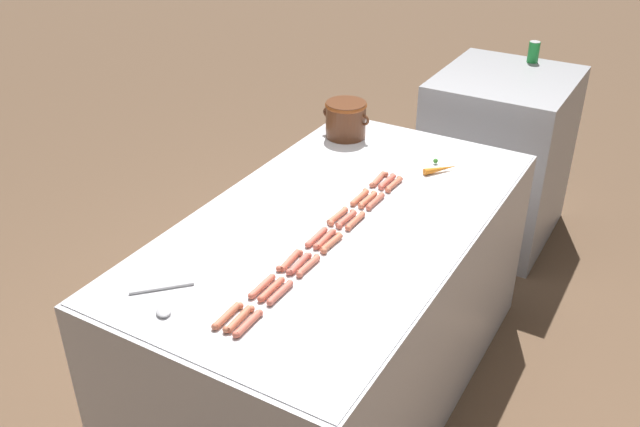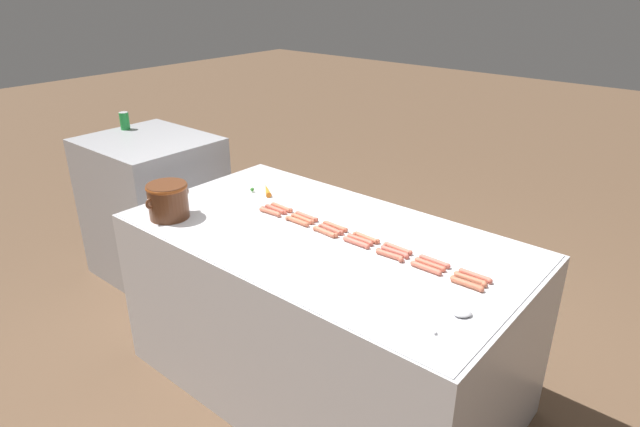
{
  "view_description": "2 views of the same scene",
  "coord_description": "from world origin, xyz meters",
  "px_view_note": "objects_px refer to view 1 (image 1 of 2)",
  "views": [
    {
      "loc": [
        1.15,
        -2.13,
        2.33
      ],
      "look_at": [
        -0.02,
        -0.11,
        0.97
      ],
      "focal_mm": 38.87,
      "sensor_mm": 36.0,
      "label": 1
    },
    {
      "loc": [
        -1.81,
        -1.51,
        2.06
      ],
      "look_at": [
        -0.03,
        -0.01,
        1.03
      ],
      "focal_mm": 30.51,
      "sensor_mm": 36.0,
      "label": 2
    }
  ],
  "objects_px": {
    "hot_dog_1": "(262,286)",
    "hot_dog_10": "(325,239)",
    "hot_dog_12": "(368,200)",
    "hot_dog_18": "(355,221)",
    "hot_dog_9": "(299,264)",
    "hot_dog_13": "(387,181)",
    "carrot": "(441,168)",
    "hot_dog_0": "(228,316)",
    "hot_dog_5": "(360,197)",
    "hot_dog_8": "(271,289)",
    "hot_dog_4": "(338,216)",
    "back_cabinet": "(497,157)",
    "hot_dog_16": "(308,266)",
    "hot_dog_19": "(375,201)",
    "serving_spoon": "(163,303)",
    "hot_dog_2": "(290,260)",
    "hot_dog_6": "(379,179)",
    "bean_pot": "(346,118)",
    "hot_dog_11": "(346,219)",
    "hot_dog_17": "(331,243)",
    "hot_dog_14": "(248,323)",
    "hot_dog_15": "(280,293)",
    "hot_dog_7": "(239,319)",
    "hot_dog_20": "(394,184)",
    "hot_dog_3": "(316,237)",
    "soda_can": "(534,52)"
  },
  "relations": [
    {
      "from": "hot_dog_15",
      "to": "hot_dog_20",
      "type": "height_order",
      "value": "same"
    },
    {
      "from": "hot_dog_3",
      "to": "hot_dog_19",
      "type": "relative_size",
      "value": 1.0
    },
    {
      "from": "hot_dog_12",
      "to": "carrot",
      "type": "relative_size",
      "value": 0.97
    },
    {
      "from": "hot_dog_4",
      "to": "hot_dog_8",
      "type": "height_order",
      "value": "same"
    },
    {
      "from": "hot_dog_9",
      "to": "hot_dog_13",
      "type": "distance_m",
      "value": 0.74
    },
    {
      "from": "hot_dog_16",
      "to": "hot_dog_19",
      "type": "height_order",
      "value": "same"
    },
    {
      "from": "hot_dog_11",
      "to": "hot_dog_14",
      "type": "relative_size",
      "value": 1.0
    },
    {
      "from": "hot_dog_1",
      "to": "hot_dog_10",
      "type": "bearing_deg",
      "value": 84.5
    },
    {
      "from": "hot_dog_2",
      "to": "hot_dog_9",
      "type": "height_order",
      "value": "same"
    },
    {
      "from": "hot_dog_1",
      "to": "hot_dog_0",
      "type": "bearing_deg",
      "value": -90.89
    },
    {
      "from": "hot_dog_13",
      "to": "bean_pot",
      "type": "relative_size",
      "value": 0.58
    },
    {
      "from": "back_cabinet",
      "to": "hot_dog_12",
      "type": "xyz_separation_m",
      "value": [
        -0.12,
        -1.54,
        0.41
      ]
    },
    {
      "from": "hot_dog_10",
      "to": "hot_dog_15",
      "type": "bearing_deg",
      "value": -84.11
    },
    {
      "from": "hot_dog_0",
      "to": "serving_spoon",
      "type": "xyz_separation_m",
      "value": [
        -0.23,
        -0.05,
        -0.0
      ]
    },
    {
      "from": "hot_dog_10",
      "to": "hot_dog_19",
      "type": "relative_size",
      "value": 1.0
    },
    {
      "from": "hot_dog_0",
      "to": "bean_pot",
      "type": "height_order",
      "value": "bean_pot"
    },
    {
      "from": "hot_dog_4",
      "to": "bean_pot",
      "type": "bearing_deg",
      "value": 116.26
    },
    {
      "from": "hot_dog_1",
      "to": "soda_can",
      "type": "relative_size",
      "value": 1.2
    },
    {
      "from": "hot_dog_1",
      "to": "hot_dog_14",
      "type": "bearing_deg",
      "value": -68.29
    },
    {
      "from": "hot_dog_5",
      "to": "hot_dog_0",
      "type": "bearing_deg",
      "value": -90.08
    },
    {
      "from": "hot_dog_4",
      "to": "hot_dog_16",
      "type": "bearing_deg",
      "value": -77.84
    },
    {
      "from": "hot_dog_2",
      "to": "hot_dog_14",
      "type": "xyz_separation_m",
      "value": [
        0.08,
        -0.37,
        0.0
      ]
    },
    {
      "from": "hot_dog_15",
      "to": "bean_pot",
      "type": "distance_m",
      "value": 1.36
    },
    {
      "from": "hot_dog_5",
      "to": "serving_spoon",
      "type": "bearing_deg",
      "value": -103.45
    },
    {
      "from": "hot_dog_3",
      "to": "hot_dog_18",
      "type": "bearing_deg",
      "value": 68.31
    },
    {
      "from": "hot_dog_1",
      "to": "hot_dog_13",
      "type": "distance_m",
      "value": 0.92
    },
    {
      "from": "hot_dog_1",
      "to": "carrot",
      "type": "relative_size",
      "value": 0.97
    },
    {
      "from": "hot_dog_1",
      "to": "hot_dog_19",
      "type": "height_order",
      "value": "same"
    },
    {
      "from": "carrot",
      "to": "hot_dog_0",
      "type": "bearing_deg",
      "value": -98.36
    },
    {
      "from": "hot_dog_2",
      "to": "hot_dog_5",
      "type": "bearing_deg",
      "value": 90.04
    },
    {
      "from": "hot_dog_0",
      "to": "hot_dog_7",
      "type": "xyz_separation_m",
      "value": [
        0.04,
        0.01,
        0.0
      ]
    },
    {
      "from": "hot_dog_2",
      "to": "hot_dog_13",
      "type": "distance_m",
      "value": 0.74
    },
    {
      "from": "hot_dog_8",
      "to": "hot_dog_9",
      "type": "relative_size",
      "value": 1.0
    },
    {
      "from": "hot_dog_11",
      "to": "hot_dog_17",
      "type": "height_order",
      "value": "same"
    },
    {
      "from": "hot_dog_12",
      "to": "hot_dog_18",
      "type": "distance_m",
      "value": 0.19
    },
    {
      "from": "hot_dog_5",
      "to": "hot_dog_9",
      "type": "distance_m",
      "value": 0.55
    },
    {
      "from": "hot_dog_1",
      "to": "hot_dog_6",
      "type": "height_order",
      "value": "same"
    },
    {
      "from": "hot_dog_0",
      "to": "hot_dog_19",
      "type": "relative_size",
      "value": 1.0
    },
    {
      "from": "hot_dog_8",
      "to": "hot_dog_19",
      "type": "bearing_deg",
      "value": 87.43
    },
    {
      "from": "hot_dog_6",
      "to": "carrot",
      "type": "height_order",
      "value": "carrot"
    },
    {
      "from": "hot_dog_5",
      "to": "hot_dog_15",
      "type": "height_order",
      "value": "same"
    },
    {
      "from": "hot_dog_0",
      "to": "hot_dog_16",
      "type": "relative_size",
      "value": 1.0
    },
    {
      "from": "back_cabinet",
      "to": "hot_dog_11",
      "type": "distance_m",
      "value": 1.77
    },
    {
      "from": "hot_dog_0",
      "to": "hot_dog_9",
      "type": "distance_m",
      "value": 0.37
    },
    {
      "from": "hot_dog_7",
      "to": "hot_dog_13",
      "type": "bearing_deg",
      "value": 90.03
    },
    {
      "from": "hot_dog_5",
      "to": "serving_spoon",
      "type": "height_order",
      "value": "hot_dog_5"
    },
    {
      "from": "hot_dog_7",
      "to": "hot_dog_11",
      "type": "bearing_deg",
      "value": 90.21
    },
    {
      "from": "hot_dog_20",
      "to": "bean_pot",
      "type": "relative_size",
      "value": 0.58
    },
    {
      "from": "hot_dog_5",
      "to": "hot_dog_8",
      "type": "bearing_deg",
      "value": -86.92
    },
    {
      "from": "hot_dog_13",
      "to": "hot_dog_15",
      "type": "bearing_deg",
      "value": -87.64
    }
  ]
}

